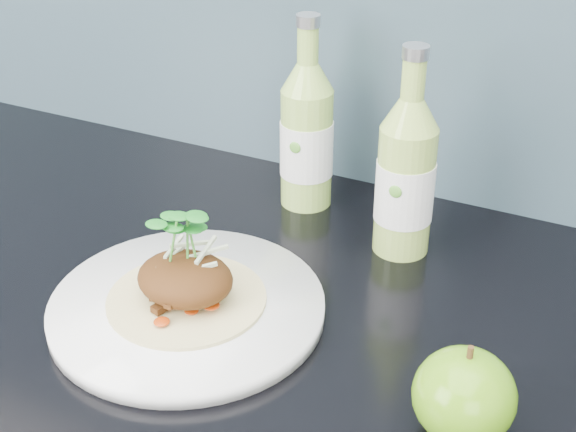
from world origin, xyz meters
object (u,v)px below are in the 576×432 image
at_px(cider_bottle_right, 405,177).
at_px(dinner_plate, 187,307).
at_px(green_apple, 464,396).
at_px(cider_bottle_left, 307,136).

bearing_deg(cider_bottle_right, dinner_plate, -121.04).
height_order(dinner_plate, cider_bottle_right, cider_bottle_right).
relative_size(green_apple, cider_bottle_right, 0.43).
relative_size(green_apple, cider_bottle_left, 0.43).
xyz_separation_m(green_apple, cider_bottle_left, (-0.28, 0.30, 0.05)).
bearing_deg(cider_bottle_right, green_apple, -56.79).
height_order(green_apple, cider_bottle_left, cider_bottle_left).
bearing_deg(cider_bottle_left, cider_bottle_right, -30.81).
bearing_deg(dinner_plate, cider_bottle_right, 54.84).
relative_size(cider_bottle_left, cider_bottle_right, 1.00).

